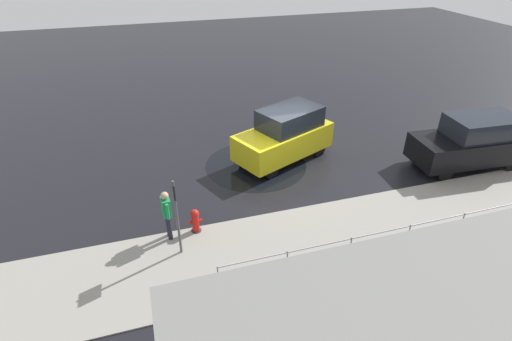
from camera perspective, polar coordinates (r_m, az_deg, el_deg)
The scene contains 9 objects.
ground_plane at distance 15.32m, azimuth 4.18°, elevation 0.42°, with size 60.00×60.00×0.00m, color black.
kerb_strip at distance 12.21m, azimuth 11.20°, elevation -9.16°, with size 24.00×3.20×0.04m, color gray.
moving_hatchback at distance 15.48m, azimuth 4.18°, elevation 5.08°, with size 4.25×3.11×2.06m.
parked_sedan at distance 17.06m, azimuth 28.55°, elevation 3.63°, with size 4.41×2.04×1.98m.
fire_hydrant at distance 12.05m, azimuth -8.65°, elevation -7.16°, with size 0.42×0.31×0.80m.
pedestrian at distance 11.63m, azimuth -12.63°, elevation -5.78°, with size 0.26×0.57×1.62m.
metal_railing at distance 11.27m, azimuth 17.29°, elevation -9.50°, with size 8.84×0.04×1.05m.
sign_post at distance 10.68m, azimuth -11.38°, elevation -5.21°, with size 0.07×0.44×2.40m.
puddle_patch at distance 15.46m, azimuth -0.03°, elevation 0.84°, with size 3.91×3.91×0.01m, color black.
Camera 1 is at (4.90, 12.25, 7.79)m, focal length 28.00 mm.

